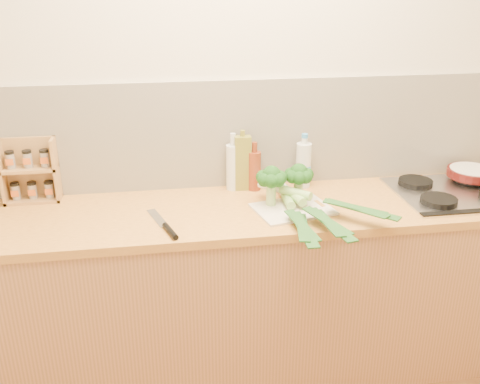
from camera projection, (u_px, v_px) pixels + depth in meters
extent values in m
plane|color=beige|center=(242.00, 108.00, 2.62)|extent=(3.50, 0.00, 3.50)
cube|color=silver|center=(242.00, 134.00, 2.66)|extent=(3.20, 0.02, 0.54)
cube|color=#AF7549|center=(251.00, 293.00, 2.67)|extent=(3.20, 0.60, 0.86)
cube|color=gold|center=(252.00, 211.00, 2.50)|extent=(3.20, 0.62, 0.04)
cube|color=silver|center=(455.00, 193.00, 2.64)|extent=(0.58, 0.50, 0.01)
cylinder|color=black|center=(439.00, 201.00, 2.50)|extent=(0.17, 0.17, 0.03)
cylinder|color=black|center=(415.00, 182.00, 2.72)|extent=(0.17, 0.17, 0.03)
cylinder|color=black|center=(470.00, 179.00, 2.76)|extent=(0.17, 0.17, 0.03)
cube|color=silver|center=(293.00, 209.00, 2.46)|extent=(0.39, 0.32, 0.01)
cylinder|color=#A0C774|center=(271.00, 195.00, 2.48)|extent=(0.04, 0.04, 0.09)
sphere|color=#143D10|center=(271.00, 175.00, 2.44)|extent=(0.09, 0.09, 0.09)
sphere|color=#143D10|center=(280.00, 178.00, 2.45)|extent=(0.07, 0.07, 0.07)
sphere|color=#143D10|center=(275.00, 175.00, 2.48)|extent=(0.07, 0.07, 0.07)
sphere|color=#143D10|center=(268.00, 175.00, 2.48)|extent=(0.07, 0.07, 0.07)
sphere|color=#143D10|center=(263.00, 177.00, 2.46)|extent=(0.07, 0.07, 0.07)
sphere|color=#143D10|center=(264.00, 180.00, 2.42)|extent=(0.07, 0.07, 0.07)
sphere|color=#143D10|center=(271.00, 181.00, 2.41)|extent=(0.07, 0.07, 0.07)
sphere|color=#143D10|center=(278.00, 180.00, 2.42)|extent=(0.07, 0.07, 0.07)
cylinder|color=#A0C774|center=(298.00, 191.00, 2.53)|extent=(0.04, 0.04, 0.09)
sphere|color=#143D10|center=(299.00, 172.00, 2.50)|extent=(0.08, 0.08, 0.08)
sphere|color=#143D10|center=(307.00, 175.00, 2.51)|extent=(0.06, 0.06, 0.06)
sphere|color=#143D10|center=(302.00, 173.00, 2.53)|extent=(0.06, 0.06, 0.06)
sphere|color=#143D10|center=(295.00, 172.00, 2.54)|extent=(0.06, 0.06, 0.06)
sphere|color=#143D10|center=(291.00, 174.00, 2.51)|extent=(0.06, 0.06, 0.06)
sphere|color=#143D10|center=(292.00, 177.00, 2.48)|extent=(0.06, 0.06, 0.06)
sphere|color=#143D10|center=(299.00, 178.00, 2.47)|extent=(0.06, 0.06, 0.06)
sphere|color=#143D10|center=(306.00, 177.00, 2.48)|extent=(0.06, 0.06, 0.06)
cylinder|color=white|center=(283.00, 191.00, 2.59)|extent=(0.04, 0.11, 0.04)
cylinder|color=#8BBD5E|center=(288.00, 200.00, 2.48)|extent=(0.05, 0.14, 0.04)
cube|color=#1A491A|center=(303.00, 227.00, 2.22)|extent=(0.11, 0.30, 0.02)
cube|color=#1A491A|center=(304.00, 229.00, 2.20)|extent=(0.06, 0.34, 0.01)
cube|color=#1A491A|center=(302.00, 225.00, 2.23)|extent=(0.09, 0.28, 0.02)
cylinder|color=white|center=(283.00, 187.00, 2.59)|extent=(0.07, 0.13, 0.04)
cylinder|color=#8BBD5E|center=(295.00, 197.00, 2.48)|extent=(0.07, 0.16, 0.04)
cube|color=#1A491A|center=(328.00, 223.00, 2.22)|extent=(0.06, 0.30, 0.02)
cube|color=#1A491A|center=(331.00, 224.00, 2.20)|extent=(0.12, 0.34, 0.01)
cube|color=#1A491A|center=(327.00, 221.00, 2.23)|extent=(0.16, 0.27, 0.02)
cylinder|color=white|center=(271.00, 186.00, 2.55)|extent=(0.12, 0.12, 0.04)
cylinder|color=#8BBD5E|center=(296.00, 193.00, 2.48)|extent=(0.14, 0.14, 0.04)
cube|color=#1A491A|center=(357.00, 209.00, 2.31)|extent=(0.21, 0.27, 0.02)
cube|color=#1A491A|center=(362.00, 209.00, 2.30)|extent=(0.28, 0.28, 0.01)
cube|color=#1A491A|center=(355.00, 207.00, 2.31)|extent=(0.26, 0.19, 0.02)
cube|color=silver|center=(157.00, 218.00, 2.38)|extent=(0.10, 0.21, 0.00)
cylinder|color=black|center=(170.00, 231.00, 2.23)|extent=(0.07, 0.14, 0.03)
cylinder|color=#450E0B|center=(472.00, 173.00, 2.75)|extent=(0.25, 0.25, 0.04)
cylinder|color=beige|center=(473.00, 169.00, 2.74)|extent=(0.22, 0.22, 0.00)
cube|color=#AE874A|center=(31.00, 168.00, 2.54)|extent=(0.26, 0.02, 0.31)
cube|color=#AE874A|center=(34.00, 200.00, 2.56)|extent=(0.26, 0.10, 0.02)
cube|color=#AE874A|center=(29.00, 169.00, 2.50)|extent=(0.26, 0.10, 0.02)
cube|color=#AE874A|center=(2.00, 172.00, 2.49)|extent=(0.01, 0.10, 0.31)
cube|color=#AE874A|center=(56.00, 170.00, 2.52)|extent=(0.01, 0.10, 0.31)
cylinder|color=gray|center=(16.00, 192.00, 2.53)|extent=(0.04, 0.04, 0.07)
cylinder|color=gray|center=(33.00, 191.00, 2.54)|extent=(0.04, 0.04, 0.07)
cylinder|color=gray|center=(49.00, 190.00, 2.55)|extent=(0.04, 0.04, 0.07)
cylinder|color=gray|center=(10.00, 161.00, 2.47)|extent=(0.04, 0.04, 0.07)
cylinder|color=gray|center=(28.00, 160.00, 2.48)|extent=(0.04, 0.04, 0.07)
cylinder|color=gray|center=(45.00, 159.00, 2.49)|extent=(0.04, 0.04, 0.07)
cube|color=olive|center=(243.00, 163.00, 2.65)|extent=(0.08, 0.05, 0.28)
cylinder|color=olive|center=(243.00, 133.00, 2.59)|extent=(0.02, 0.02, 0.03)
cylinder|color=silver|center=(233.00, 167.00, 2.66)|extent=(0.07, 0.07, 0.23)
cylinder|color=silver|center=(233.00, 139.00, 2.61)|extent=(0.03, 0.03, 0.06)
cylinder|color=maroon|center=(254.00, 171.00, 2.66)|extent=(0.06, 0.06, 0.20)
cylinder|color=maroon|center=(255.00, 147.00, 2.61)|extent=(0.03, 0.03, 0.05)
cylinder|color=silver|center=(303.00, 165.00, 2.70)|extent=(0.08, 0.08, 0.23)
cylinder|color=silver|center=(305.00, 141.00, 2.65)|extent=(0.03, 0.03, 0.03)
cylinder|color=#388AD5|center=(303.00, 172.00, 2.71)|extent=(0.08, 0.08, 0.07)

